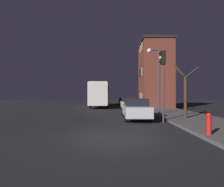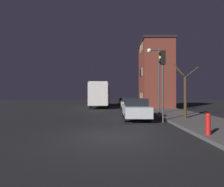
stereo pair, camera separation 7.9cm
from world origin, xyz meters
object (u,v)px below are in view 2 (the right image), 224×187
at_px(bus, 101,93).
at_px(fire_hydrant, 208,123).
at_px(bare_tree, 185,92).
at_px(traffic_light, 162,71).
at_px(car_near_lane, 135,108).
at_px(streetlamp, 155,68).
at_px(car_mid_lane, 128,103).
at_px(car_far_lane, 124,101).

xyz_separation_m(bus, fire_hydrant, (5.98, -20.00, -1.48)).
height_order(bare_tree, bus, bare_tree).
relative_size(traffic_light, fire_hydrant, 5.19).
distance_m(car_near_lane, fire_hydrant, 6.25).
xyz_separation_m(streetlamp, car_near_lane, (-2.20, -2.95, -3.46)).
distance_m(bus, fire_hydrant, 20.93).
distance_m(car_mid_lane, fire_hydrant, 14.34).
bearing_deg(car_mid_lane, bus, 123.03).
bearing_deg(bus, car_far_lane, 48.78).
xyz_separation_m(streetlamp, bus, (-5.83, 11.27, -2.16)).
xyz_separation_m(streetlamp, fire_hydrant, (0.15, -8.74, -3.64)).
distance_m(bare_tree, car_near_lane, 3.77).
bearing_deg(car_far_lane, traffic_light, -85.77).
height_order(traffic_light, fire_hydrant, traffic_light).
relative_size(streetlamp, traffic_light, 1.26).
bearing_deg(traffic_light, streetlamp, 82.67).
xyz_separation_m(traffic_light, car_far_lane, (-1.49, 20.14, -2.66)).
distance_m(car_near_lane, car_mid_lane, 8.38).
bearing_deg(traffic_light, car_far_lane, 94.23).
bearing_deg(bus, fire_hydrant, -73.35).
distance_m(traffic_light, bus, 16.75).
height_order(car_mid_lane, car_far_lane, car_mid_lane).
xyz_separation_m(bare_tree, car_near_lane, (-3.56, 0.36, -1.17)).
height_order(car_near_lane, fire_hydrant, car_near_lane).
height_order(car_near_lane, car_mid_lane, car_near_lane).
xyz_separation_m(bare_tree, car_far_lane, (-3.45, 18.85, -1.29)).
bearing_deg(bus, car_near_lane, -75.68).
xyz_separation_m(car_far_lane, fire_hydrant, (2.24, -24.28, -0.07)).
bearing_deg(car_mid_lane, bare_tree, -68.74).
bearing_deg(car_near_lane, bus, 104.32).
xyz_separation_m(bus, car_mid_lane, (3.79, -5.83, -1.30)).
relative_size(bare_tree, fire_hydrant, 4.59).
bearing_deg(car_far_lane, streetlamp, -82.37).
height_order(bare_tree, car_mid_lane, bare_tree).
distance_m(streetlamp, bare_tree, 4.24).
height_order(streetlamp, bus, streetlamp).
relative_size(traffic_light, bare_tree, 1.13).
bearing_deg(streetlamp, traffic_light, -97.33).
relative_size(bare_tree, bus, 0.36).
bearing_deg(car_near_lane, car_mid_lane, 88.89).
distance_m(bare_tree, car_far_lane, 19.20).
distance_m(bare_tree, car_mid_lane, 9.45).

